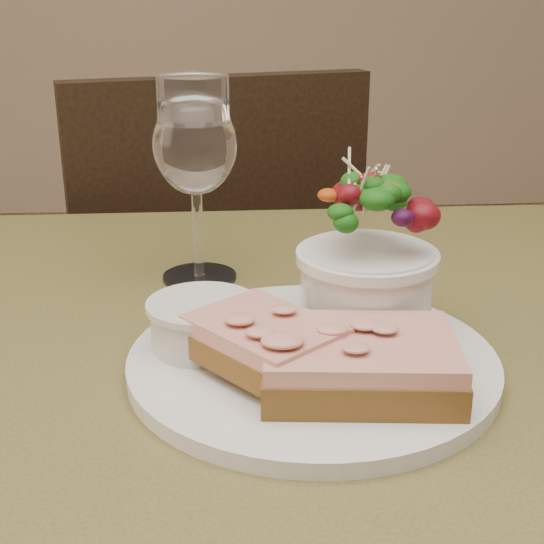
{
  "coord_description": "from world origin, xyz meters",
  "views": [
    {
      "loc": [
        -0.04,
        -0.5,
        1.01
      ],
      "look_at": [
        0.0,
        0.03,
        0.81
      ],
      "focal_mm": 50.0,
      "sensor_mm": 36.0,
      "label": 1
    }
  ],
  "objects": [
    {
      "name": "cafe_table",
      "position": [
        0.0,
        0.0,
        0.65
      ],
      "size": [
        0.8,
        0.8,
        0.75
      ],
      "color": "#4D4221",
      "rests_on": "ground"
    },
    {
      "name": "chair_far",
      "position": [
        -0.08,
        0.68,
        0.29
      ],
      "size": [
        0.52,
        0.52,
        0.9
      ],
      "rotation": [
        0.0,
        0.0,
        3.41
      ],
      "color": "black",
      "rests_on": "ground"
    },
    {
      "name": "dinner_plate",
      "position": [
        0.03,
        -0.02,
        0.76
      ],
      "size": [
        0.27,
        0.27,
        0.01
      ],
      "primitive_type": "cylinder",
      "color": "white",
      "rests_on": "cafe_table"
    },
    {
      "name": "sandwich_front",
      "position": [
        0.05,
        -0.06,
        0.78
      ],
      "size": [
        0.14,
        0.11,
        0.03
      ],
      "rotation": [
        0.0,
        0.0,
        -0.09
      ],
      "color": "#4F3215",
      "rests_on": "dinner_plate"
    },
    {
      "name": "sandwich_back",
      "position": [
        -0.01,
        -0.04,
        0.78
      ],
      "size": [
        0.12,
        0.12,
        0.03
      ],
      "rotation": [
        0.0,
        0.0,
        -0.88
      ],
      "color": "#4F3215",
      "rests_on": "dinner_plate"
    },
    {
      "name": "ramekin",
      "position": [
        -0.05,
        0.0,
        0.78
      ],
      "size": [
        0.08,
        0.08,
        0.04
      ],
      "color": "beige",
      "rests_on": "dinner_plate"
    },
    {
      "name": "salad_bowl",
      "position": [
        0.08,
        0.04,
        0.82
      ],
      "size": [
        0.1,
        0.1,
        0.13
      ],
      "color": "white",
      "rests_on": "dinner_plate"
    },
    {
      "name": "garnish",
      "position": [
        -0.03,
        0.06,
        0.77
      ],
      "size": [
        0.05,
        0.04,
        0.02
      ],
      "color": "#113E0B",
      "rests_on": "dinner_plate"
    },
    {
      "name": "wine_glass",
      "position": [
        -0.06,
        0.17,
        0.87
      ],
      "size": [
        0.08,
        0.08,
        0.18
      ],
      "color": "white",
      "rests_on": "cafe_table"
    }
  ]
}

